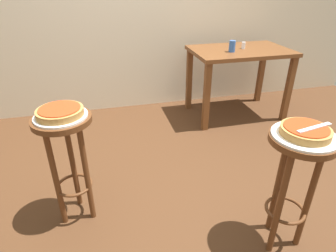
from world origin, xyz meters
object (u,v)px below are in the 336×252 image
Objects in this scene: dining_table at (239,60)px; cup_near_edge at (232,46)px; pizza_foreground at (305,131)px; stool_middle at (67,148)px; pizza_middle at (60,112)px; serving_plate_middle at (61,116)px; stool_foreground at (295,170)px; condiment_shaker at (243,45)px; pizza_server_knife at (314,127)px; serving_plate_foreground at (304,136)px.

dining_table is 0.25m from cup_near_edge.
pizza_foreground is 1.74m from cup_near_edge.
stool_middle is (-1.22, 0.54, -0.25)m from pizza_foreground.
pizza_foreground is 1.34m from pizza_middle.
pizza_foreground reaches higher than dining_table.
serving_plate_middle is 0.29× the size of dining_table.
dining_table reaches higher than stool_middle.
cup_near_edge reaches higher than pizza_middle.
cup_near_edge reaches higher than stool_middle.
dining_table is (1.77, 1.24, 0.10)m from stool_middle.
dining_table reaches higher than stool_foreground.
stool_foreground is at bearing -103.17° from cup_near_edge.
condiment_shaker is at bearing 34.74° from stool_middle.
pizza_server_knife reaches higher than stool_foreground.
cup_near_edge is at bearing 35.34° from stool_middle.
pizza_middle is at bearing 0.00° from serving_plate_middle.
stool_foreground is 0.28m from pizza_server_knife.
serving_plate_foreground reaches higher than stool_middle.
pizza_middle is at bearing 156.05° from stool_foreground.
dining_table is 1.88m from pizza_server_knife.
condiment_shaker reaches higher than pizza_middle.
stool_foreground is at bearing -107.92° from condiment_shaker.
pizza_server_knife is at bearing -33.69° from stool_foreground.
condiment_shaker is at bearing 62.36° from pizza_server_knife.
pizza_middle is 0.25× the size of dining_table.
cup_near_edge is (1.62, 1.15, 0.04)m from pizza_middle.
stool_foreground is 2.30× the size of serving_plate_foreground.
pizza_foreground is 1.14× the size of pizza_server_knife.
serving_plate_middle is at bearing 14.04° from stool_middle.
pizza_middle is at bearing -145.26° from condiment_shaker.
serving_plate_foreground is 1.23× the size of pizza_middle.
cup_near_edge is (0.40, 1.69, 0.29)m from stool_foreground.
serving_plate_foreground is 1.07× the size of serving_plate_middle.
pizza_middle is at bearing 145.02° from pizza_server_knife.
condiment_shaker is (1.81, 1.25, 0.26)m from stool_middle.
dining_table is at bearing 30.01° from cup_near_edge.
serving_plate_foreground is 1.50× the size of pizza_server_knife.
serving_plate_middle is 1.15× the size of pizza_middle.
pizza_foreground is (-0.00, 0.00, 0.25)m from stool_foreground.
pizza_server_knife is (0.03, -0.02, 0.06)m from serving_plate_foreground.
cup_near_edge is 1.63× the size of condiment_shaker.
pizza_server_knife is (-0.37, -1.71, -0.01)m from cup_near_edge.
pizza_middle is 2.20m from condiment_shaker.
dining_table is at bearing -155.36° from condiment_shaker.
pizza_server_knife reaches higher than serving_plate_foreground.
pizza_middle is (-1.22, 0.54, 0.25)m from stool_foreground.
condiment_shaker is (0.58, 1.80, 0.26)m from stool_foreground.
pizza_foreground is at bearing -107.04° from dining_table.
pizza_server_knife is at bearing -33.69° from pizza_foreground.
pizza_foreground is (-0.00, 0.00, 0.03)m from serving_plate_foreground.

